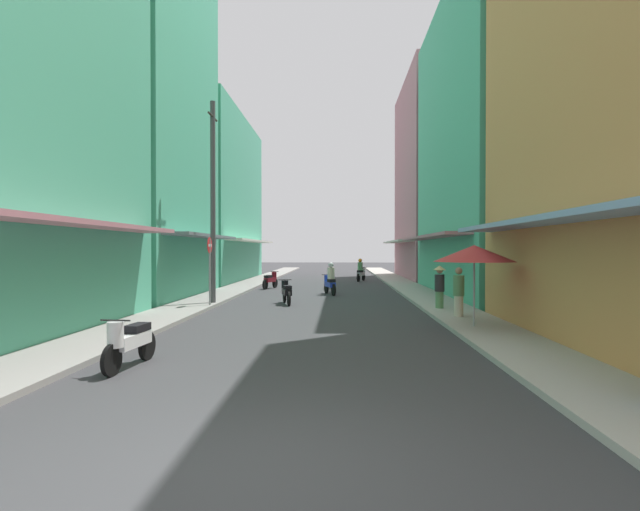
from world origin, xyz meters
TOP-DOWN VIEW (x-y plane):
  - ground_plane at (0.00, 21.81)m, footprint 113.56×113.56m
  - sidewalk_left at (-4.76, 21.81)m, footprint 1.87×59.62m
  - sidewalk_right at (4.76, 21.81)m, footprint 1.87×59.62m
  - building_left_mid at (-8.69, 16.74)m, footprint 7.05×8.82m
  - building_left_far at (-8.69, 28.62)m, footprint 7.05×13.81m
  - building_right_mid at (8.69, 18.70)m, footprint 7.05×13.04m
  - building_right_far at (8.69, 31.83)m, footprint 7.05×11.94m
  - motorbike_white at (-2.99, 4.02)m, footprint 0.55×1.81m
  - motorbike_maroon at (-3.01, 22.20)m, footprint 0.73×1.75m
  - motorbike_silver at (2.35, 28.83)m, footprint 0.77×1.73m
  - motorbike_black at (-1.27, 14.57)m, footprint 0.67×1.77m
  - motorbike_blue at (0.40, 18.69)m, footprint 0.73×1.75m
  - pedestrian_foreground at (4.41, 12.49)m, footprint 0.44×0.44m
  - pedestrian_midway at (4.57, 10.41)m, footprint 0.34×0.34m
  - vendor_umbrella at (4.49, 8.45)m, footprint 2.17×2.17m
  - utility_pole at (-4.08, 13.95)m, footprint 0.20×1.20m
  - street_sign_no_entry at (-3.98, 13.10)m, footprint 0.07×0.60m

SIDE VIEW (x-z plane):
  - ground_plane at x=0.00m, z-range 0.00..0.00m
  - sidewalk_left at x=-4.76m, z-range 0.00..0.12m
  - sidewalk_right at x=4.76m, z-range 0.00..0.12m
  - motorbike_white at x=-2.99m, z-range 0.02..0.99m
  - motorbike_maroon at x=-3.01m, z-range 0.02..0.99m
  - motorbike_black at x=-1.27m, z-range 0.02..0.99m
  - motorbike_silver at x=2.35m, z-range -0.09..1.49m
  - motorbike_blue at x=0.40m, z-range -0.09..1.49m
  - pedestrian_midway at x=4.57m, z-range 0.00..1.64m
  - pedestrian_foreground at x=4.41m, z-range 0.10..1.73m
  - street_sign_no_entry at x=-3.98m, z-range 0.39..3.04m
  - vendor_umbrella at x=4.49m, z-range 0.93..3.24m
  - utility_pole at x=-4.08m, z-range 0.08..8.05m
  - building_left_far at x=-8.69m, z-range -0.01..11.37m
  - building_right_mid at x=8.69m, z-range -0.01..14.22m
  - building_right_far at x=8.69m, z-range -0.01..14.80m
  - building_left_mid at x=-8.69m, z-range -0.01..17.61m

